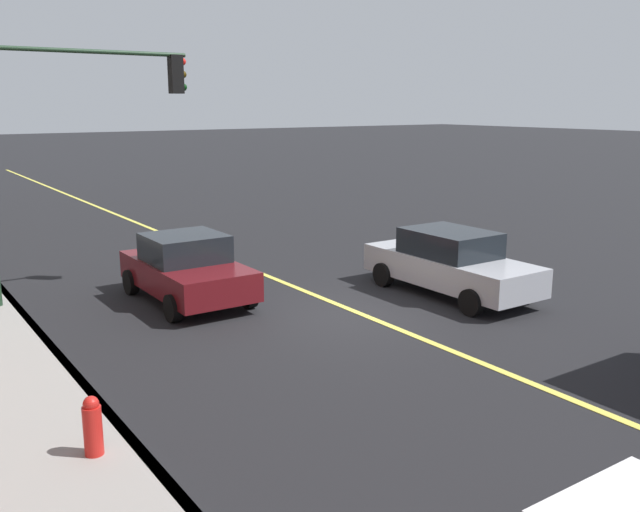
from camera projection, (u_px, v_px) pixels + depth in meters
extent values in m
plane|color=black|center=(358.00, 313.00, 15.05)|extent=(200.00, 200.00, 0.00)
cube|color=slate|center=(69.00, 370.00, 11.63)|extent=(80.00, 0.16, 0.15)
cube|color=#D8CC4C|center=(358.00, 313.00, 15.05)|extent=(80.00, 0.16, 0.01)
cube|color=#A8AAB2|center=(450.00, 269.00, 16.39)|extent=(4.53, 1.71, 0.66)
cube|color=black|center=(450.00, 243.00, 16.30)|extent=(2.09, 1.58, 0.60)
cylinder|color=black|center=(523.00, 291.00, 15.72)|extent=(0.60, 0.22, 0.60)
cylinder|color=black|center=(471.00, 302.00, 14.80)|extent=(0.60, 0.22, 0.60)
cylinder|color=black|center=(432.00, 266.00, 18.13)|extent=(0.60, 0.22, 0.60)
cylinder|color=black|center=(383.00, 274.00, 17.21)|extent=(0.60, 0.22, 0.60)
cube|color=#591116|center=(187.00, 275.00, 15.86)|extent=(3.95, 1.84, 0.65)
cube|color=black|center=(185.00, 248.00, 15.77)|extent=(1.64, 1.70, 0.62)
cylinder|color=black|center=(131.00, 282.00, 16.48)|extent=(0.60, 0.22, 0.60)
cylinder|color=black|center=(200.00, 272.00, 17.48)|extent=(0.60, 0.22, 0.60)
cylinder|color=black|center=(173.00, 308.00, 14.38)|extent=(0.60, 0.22, 0.60)
cylinder|color=black|center=(249.00, 295.00, 15.37)|extent=(0.60, 0.22, 0.60)
cylinder|color=#1E3823|center=(87.00, 51.00, 15.17)|extent=(0.10, 4.65, 0.10)
cube|color=black|center=(176.00, 74.00, 16.40)|extent=(0.28, 0.30, 0.90)
sphere|color=red|center=(182.00, 62.00, 16.44)|extent=(0.18, 0.18, 0.18)
sphere|color=#392905|center=(183.00, 75.00, 16.50)|extent=(0.18, 0.18, 0.18)
sphere|color=black|center=(183.00, 87.00, 16.57)|extent=(0.18, 0.18, 0.18)
cylinder|color=red|center=(93.00, 436.00, 8.64)|extent=(0.24, 0.24, 0.80)
sphere|color=red|center=(91.00, 404.00, 8.55)|extent=(0.20, 0.20, 0.20)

